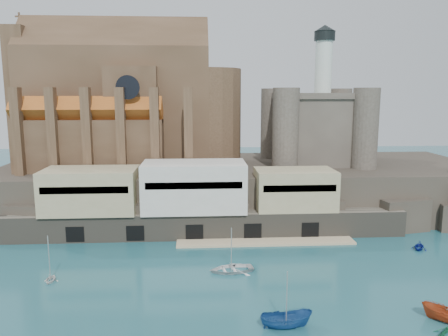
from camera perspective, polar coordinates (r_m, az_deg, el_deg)
ground at (r=58.43m, az=6.24°, el=-15.58°), size 300.00×300.00×0.00m
promontory at (r=94.00m, az=2.18°, el=-2.56°), size 100.00×36.00×10.00m
quay at (r=77.44m, az=-4.04°, el=-4.38°), size 70.00×12.00×13.05m
church at (r=95.09m, az=-12.55°, el=7.82°), size 47.00×25.93×30.51m
castle_keep at (r=96.72m, az=11.81°, el=5.61°), size 21.20×21.20×29.30m
boat_2 at (r=50.55m, az=8.10°, el=-19.91°), size 2.33×2.27×5.74m
boat_4 at (r=64.80m, az=-21.69°, el=-13.61°), size 2.42×1.54×2.74m
boat_5 at (r=56.70m, az=27.25°, el=-17.49°), size 2.97×2.95×5.65m
boat_6 at (r=63.64m, az=0.96°, el=-13.32°), size 2.04×4.66×6.31m
boat_7 at (r=78.50m, az=24.12°, el=-9.66°), size 3.30×3.05×3.27m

